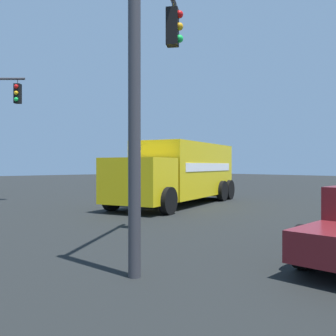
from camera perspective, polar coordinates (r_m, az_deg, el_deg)
The scene contains 3 objects.
ground_plane at distance 17.73m, azimuth 0.08°, elevation -5.31°, with size 100.00×100.00×0.00m, color black.
delivery_truck at distance 17.00m, azimuth 1.79°, elevation -0.61°, with size 5.23×8.70×2.78m.
traffic_light_primary at distance 7.50m, azimuth -2.45°, elevation 18.53°, with size 2.61×3.36×6.28m.
Camera 1 is at (-12.97, 11.95, 1.78)m, focal length 39.88 mm.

